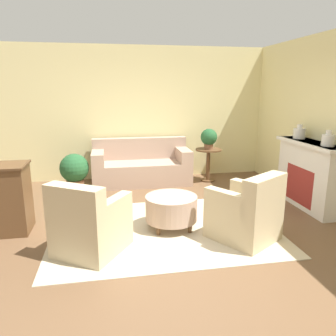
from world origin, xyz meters
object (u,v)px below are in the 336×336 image
armchair_right (247,214)px  vase_mantel_near (299,133)px  couch (141,167)px  ottoman_table (171,208)px  armchair_left (89,225)px  side_table (208,159)px  potted_plant_floor (74,170)px  potted_plant_on_side_table (209,138)px  vase_mantel_far (328,140)px

armchair_right → vase_mantel_near: vase_mantel_near is taller
couch → ottoman_table: bearing=-85.7°
couch → armchair_left: (-0.92, -2.91, 0.02)m
armchair_left → vase_mantel_near: size_ratio=4.22×
side_table → potted_plant_floor: 2.73m
vase_mantel_near → armchair_left: bearing=-158.7°
couch → vase_mantel_near: 3.12m
side_table → potted_plant_on_side_table: (-0.00, -0.00, 0.46)m
potted_plant_on_side_table → ottoman_table: bearing=-118.7°
ottoman_table → potted_plant_on_side_table: size_ratio=1.71×
vase_mantel_near → armchair_right: bearing=-137.8°
potted_plant_on_side_table → potted_plant_floor: 2.78m
armchair_left → potted_plant_floor: (-0.39, 2.52, 0.06)m
armchair_right → potted_plant_floor: bearing=133.3°
armchair_right → vase_mantel_far: size_ratio=4.31×
armchair_right → potted_plant_on_side_table: size_ratio=2.41×
potted_plant_on_side_table → armchair_right: bearing=-97.0°
vase_mantel_far → potted_plant_on_side_table: 2.49m
armchair_left → ottoman_table: size_ratio=1.41×
couch → ottoman_table: (0.18, -2.38, -0.04)m
armchair_left → potted_plant_on_side_table: bearing=50.2°
side_table → vase_mantel_far: bearing=-62.3°
armchair_right → vase_mantel_near: size_ratio=4.22×
vase_mantel_far → potted_plant_floor: bearing=153.5°
side_table → armchair_left: bearing=-129.8°
couch → vase_mantel_near: vase_mantel_near is taller
armchair_right → potted_plant_on_side_table: bearing=83.0°
side_table → couch: bearing=174.7°
side_table → ottoman_table: bearing=-118.7°
vase_mantel_near → potted_plant_floor: 4.11m
couch → armchair_left: couch is taller
side_table → vase_mantel_far: 2.57m
armchair_right → side_table: size_ratio=1.48×
couch → vase_mantel_far: bearing=-42.2°
vase_mantel_far → potted_plant_floor: size_ratio=0.32×
armchair_left → potted_plant_floor: armchair_left is taller
vase_mantel_near → couch: bearing=148.6°
armchair_right → potted_plant_on_side_table: 2.86m
ottoman_table → potted_plant_on_side_table: bearing=61.3°
armchair_left → potted_plant_on_side_table: 3.67m
side_table → vase_mantel_far: (1.15, -2.19, 0.72)m
potted_plant_on_side_table → potted_plant_floor: size_ratio=0.58×
vase_mantel_near → vase_mantel_far: (0.00, -0.76, -0.00)m
vase_mantel_near → ottoman_table: bearing=-161.0°
couch → armchair_left: 3.06m
armchair_left → potted_plant_on_side_table: (2.32, 2.79, 0.57)m
armchair_left → side_table: size_ratio=1.48×
ottoman_table → vase_mantel_far: bearing=1.5°
armchair_left → vase_mantel_near: 3.82m
armchair_left → vase_mantel_near: (3.47, 1.35, 0.83)m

